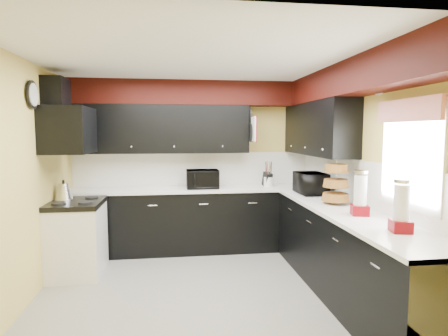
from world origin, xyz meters
The scene contains 35 objects.
ground centered at (0.00, 0.00, 0.00)m, with size 3.60×3.60×0.00m, color gray.
wall_back centered at (0.00, 1.80, 1.25)m, with size 3.60×0.06×2.50m, color #E0C666.
wall_right centered at (1.80, 0.00, 1.25)m, with size 0.06×3.60×2.50m, color #E0C666.
wall_left centered at (-1.80, 0.00, 1.25)m, with size 0.06×3.60×2.50m, color #E0C666.
ceiling centered at (0.00, 0.00, 2.50)m, with size 3.60×3.60×0.06m, color white.
cab_back centered at (0.00, 1.50, 0.45)m, with size 3.60×0.60×0.90m, color black.
cab_right centered at (1.50, -0.30, 0.45)m, with size 0.60×3.00×0.90m, color black.
counter_back centered at (0.00, 1.50, 0.92)m, with size 3.62×0.64×0.04m, color white.
counter_right centered at (1.50, -0.30, 0.92)m, with size 0.64×3.02×0.04m, color white.
splash_back centered at (0.00, 1.79, 1.19)m, with size 3.60×0.02×0.50m, color white.
splash_right centered at (1.79, 0.00, 1.19)m, with size 0.02×3.60×0.50m, color white.
upper_back centered at (-0.50, 1.62, 1.80)m, with size 2.60×0.35×0.70m, color black.
upper_right centered at (1.62, 0.90, 1.80)m, with size 0.35×1.80×0.70m, color black.
soffit_back centered at (0.00, 1.62, 2.33)m, with size 3.60×0.36×0.35m, color black.
soffit_right centered at (1.62, -0.18, 2.33)m, with size 0.36×3.24×0.35m, color black.
stove centered at (-1.50, 0.75, 0.43)m, with size 0.60×0.75×0.86m, color white.
cooktop centered at (-1.50, 0.75, 0.89)m, with size 0.62×0.77×0.06m, color black.
hood centered at (-1.55, 0.75, 1.78)m, with size 0.50×0.78×0.55m, color black.
hood_duct centered at (-1.68, 0.75, 2.20)m, with size 0.24×0.40×0.40m, color black.
window centered at (1.79, -0.90, 1.55)m, with size 0.03×0.86×0.96m, color white, non-canonical shape.
valance centered at (1.73, -0.90, 1.95)m, with size 0.04×0.88×0.20m, color red.
pan_top centered at (0.82, 1.55, 2.00)m, with size 0.03×0.22×0.40m, color black, non-canonical shape.
pan_mid centered at (0.82, 1.42, 1.75)m, with size 0.03×0.28×0.46m, color black, non-canonical shape.
pan_low centered at (0.82, 1.68, 1.72)m, with size 0.03×0.24×0.42m, color black, non-canonical shape.
cut_board centered at (0.83, 1.30, 1.80)m, with size 0.03×0.26×0.35m, color white.
baskets centered at (1.52, 0.05, 1.18)m, with size 0.27×0.27×0.50m, color brown, non-canonical shape.
clock centered at (-1.77, 0.25, 2.15)m, with size 0.03×0.30×0.30m, color black, non-canonical shape.
deco_plate centered at (1.77, -0.35, 2.25)m, with size 0.03×0.24×0.24m, color white, non-canonical shape.
toaster_oven centered at (0.11, 1.45, 1.07)m, with size 0.46×0.39×0.27m, color black.
microwave centered at (1.50, 0.77, 1.08)m, with size 0.51×0.34×0.28m, color black.
utensil_crock centered at (1.10, 1.47, 1.01)m, with size 0.14×0.14×0.15m, color white.
knife_block centered at (1.09, 1.49, 1.05)m, with size 0.10×0.14×0.21m, color black.
kettle centered at (-1.68, 0.90, 1.02)m, with size 0.22×0.22×0.20m, color silver, non-canonical shape.
dispenser_a centered at (1.51, -0.54, 1.15)m, with size 0.16×0.16×0.43m, color #5F0004, non-canonical shape.
dispenser_b centered at (1.53, -1.17, 1.15)m, with size 0.15×0.15×0.42m, color #660515, non-canonical shape.
Camera 1 is at (-0.31, -3.96, 1.76)m, focal length 30.00 mm.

